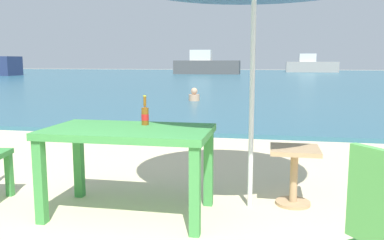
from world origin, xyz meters
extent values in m
cube|color=#2D6075|center=(0.00, 30.00, 0.04)|extent=(120.00, 50.00, 0.08)
cube|color=#3D8C42|center=(-0.47, 1.36, 0.73)|extent=(1.40, 0.80, 0.06)
cube|color=#3D8C42|center=(-1.11, 1.02, 0.35)|extent=(0.08, 0.08, 0.70)
cube|color=#3D8C42|center=(0.17, 1.02, 0.35)|extent=(0.08, 0.08, 0.70)
cube|color=#3D8C42|center=(-1.11, 1.70, 0.35)|extent=(0.08, 0.08, 0.70)
cube|color=#3D8C42|center=(0.17, 1.70, 0.35)|extent=(0.08, 0.08, 0.70)
cylinder|color=brown|center=(-0.38, 1.55, 0.84)|extent=(0.06, 0.06, 0.16)
cone|color=brown|center=(-0.38, 1.55, 0.92)|extent=(0.06, 0.06, 0.03)
cylinder|color=brown|center=(-0.38, 1.55, 0.97)|extent=(0.03, 0.03, 0.09)
cylinder|color=red|center=(-0.38, 1.55, 0.83)|extent=(0.07, 0.07, 0.05)
cylinder|color=gold|center=(-0.38, 1.55, 1.02)|extent=(0.03, 0.03, 0.01)
cylinder|color=silver|center=(0.55, 1.73, 1.15)|extent=(0.04, 0.04, 2.30)
cube|color=tan|center=(0.94, 1.87, 0.52)|extent=(0.44, 0.44, 0.04)
cylinder|color=tan|center=(0.94, 1.87, 0.25)|extent=(0.07, 0.07, 0.50)
cylinder|color=tan|center=(0.94, 1.87, 0.01)|extent=(0.32, 0.32, 0.03)
cube|color=#3D8C42|center=(-1.80, 1.59, 0.21)|extent=(0.06, 0.06, 0.42)
cylinder|color=tan|center=(-1.64, 10.60, 0.18)|extent=(0.34, 0.34, 0.20)
sphere|color=tan|center=(-1.64, 10.60, 0.39)|extent=(0.21, 0.21, 0.21)
cube|color=gray|center=(5.12, 44.68, 0.65)|extent=(5.53, 1.51, 1.13)
cube|color=silver|center=(4.62, 44.68, 1.65)|extent=(1.76, 1.13, 0.88)
cube|color=#4C4C4C|center=(-5.24, 36.25, 0.71)|extent=(6.17, 1.68, 1.26)
cube|color=silver|center=(-5.80, 36.25, 1.83)|extent=(1.96, 1.26, 0.98)
camera|label=1|loc=(0.71, -1.87, 1.33)|focal=37.93mm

